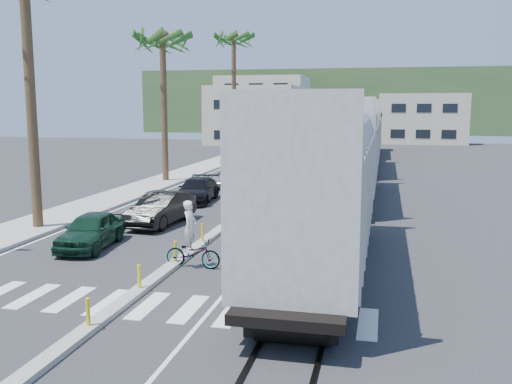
# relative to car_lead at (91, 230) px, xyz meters

# --- Properties ---
(ground) EXTENTS (140.00, 140.00, 0.00)m
(ground) POSITION_rel_car_lead_xyz_m (4.06, -3.56, -0.69)
(ground) COLOR #28282B
(ground) RESTS_ON ground
(sidewalk) EXTENTS (3.00, 90.00, 0.15)m
(sidewalk) POSITION_rel_car_lead_xyz_m (-4.44, 21.44, -0.62)
(sidewalk) COLOR gray
(sidewalk) RESTS_ON ground
(rails) EXTENTS (1.56, 100.00, 0.06)m
(rails) POSITION_rel_car_lead_xyz_m (9.06, 24.44, -0.66)
(rails) COLOR black
(rails) RESTS_ON ground
(median) EXTENTS (0.45, 60.00, 0.85)m
(median) POSITION_rel_car_lead_xyz_m (4.06, 16.40, -0.60)
(median) COLOR gray
(median) RESTS_ON ground
(crosswalk) EXTENTS (14.00, 2.20, 0.01)m
(crosswalk) POSITION_rel_car_lead_xyz_m (4.06, -5.56, -0.69)
(crosswalk) COLOR silver
(crosswalk) RESTS_ON ground
(lane_markings) EXTENTS (9.42, 90.00, 0.01)m
(lane_markings) POSITION_rel_car_lead_xyz_m (1.91, 21.44, -0.69)
(lane_markings) COLOR silver
(lane_markings) RESTS_ON ground
(freight_train) EXTENTS (3.00, 60.94, 5.85)m
(freight_train) POSITION_rel_car_lead_xyz_m (9.06, 19.39, 2.21)
(freight_train) COLOR #A5A297
(freight_train) RESTS_ON ground
(palm_trees) EXTENTS (3.50, 37.20, 13.75)m
(palm_trees) POSITION_rel_car_lead_xyz_m (-4.04, 19.14, 10.12)
(palm_trees) COLOR brown
(palm_trees) RESTS_ON ground
(buildings) EXTENTS (38.00, 27.00, 10.00)m
(buildings) POSITION_rel_car_lead_xyz_m (-2.35, 68.10, 3.67)
(buildings) COLOR beige
(buildings) RESTS_ON ground
(hillside) EXTENTS (80.00, 20.00, 12.00)m
(hillside) POSITION_rel_car_lead_xyz_m (4.06, 96.44, 5.31)
(hillside) COLOR #385628
(hillside) RESTS_ON ground
(car_lead) EXTENTS (2.44, 4.38, 1.38)m
(car_lead) POSITION_rel_car_lead_xyz_m (0.00, 0.00, 0.00)
(car_lead) COLOR #10301F
(car_lead) RESTS_ON ground
(car_second) EXTENTS (2.39, 4.80, 1.49)m
(car_second) POSITION_rel_car_lead_xyz_m (1.02, 4.66, 0.05)
(car_second) COLOR black
(car_second) RESTS_ON ground
(car_third) EXTENTS (2.67, 4.98, 1.35)m
(car_third) POSITION_rel_car_lead_xyz_m (0.63, 10.98, -0.01)
(car_third) COLOR black
(car_third) RESTS_ON ground
(car_rear) EXTENTS (2.25, 4.55, 1.24)m
(car_rear) POSITION_rel_car_lead_xyz_m (0.76, 17.32, -0.07)
(car_rear) COLOR #AEB1B4
(car_rear) RESTS_ON ground
(cyclist) EXTENTS (0.87, 2.00, 2.32)m
(cyclist) POSITION_rel_car_lead_xyz_m (4.74, -1.72, 0.06)
(cyclist) COLOR #9EA0A5
(cyclist) RESTS_ON ground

